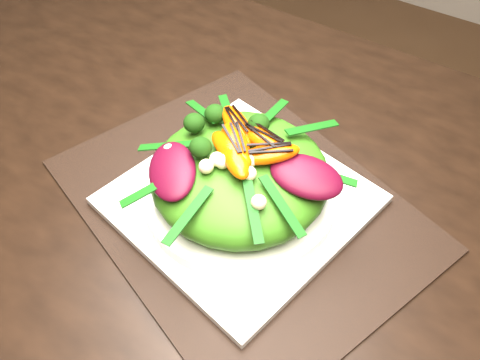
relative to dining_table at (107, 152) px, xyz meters
The scene contains 11 objects.
floor 0.73m from the dining_table, ahead, with size 4.00×4.00×0.01m, color brown.
dining_table is the anchor object (origin of this frame).
placemat 0.23m from the dining_table, ahead, with size 0.45×0.34×0.00m, color black.
plate_base 0.23m from the dining_table, ahead, with size 0.28×0.28×0.01m, color silver.
salad_bowl 0.23m from the dining_table, ahead, with size 0.24×0.24×0.02m, color white.
lettuce_mound 0.24m from the dining_table, ahead, with size 0.22×0.22×0.07m, color #397415.
radicchio_leaf 0.33m from the dining_table, ahead, with size 0.08×0.05×0.02m, color #3F0616.
orange_segment 0.26m from the dining_table, 10.05° to the left, with size 0.07×0.03×0.02m, color #D54403.
broccoli_floret 0.22m from the dining_table, 18.57° to the left, with size 0.04×0.04×0.04m, color black.
macadamia_nut 0.29m from the dining_table, ahead, with size 0.02×0.02×0.02m, color beige.
balsamic_drizzle 0.27m from the dining_table, 10.05° to the left, with size 0.04×0.00×0.00m, color black.
Camera 1 is at (0.45, -0.33, 1.26)m, focal length 38.00 mm.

